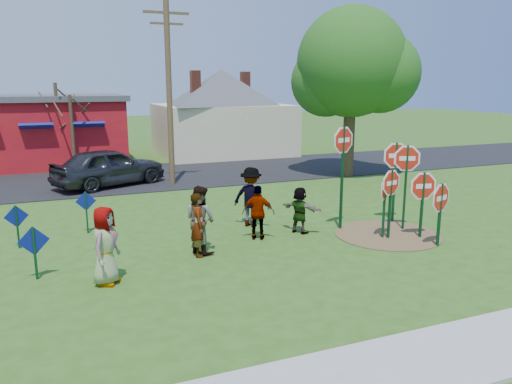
% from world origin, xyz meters
% --- Properties ---
extents(ground, '(120.00, 120.00, 0.00)m').
position_xyz_m(ground, '(0.00, 0.00, 0.00)').
color(ground, '#305317').
rests_on(ground, ground).
extents(sidewalk, '(22.00, 1.80, 0.08)m').
position_xyz_m(sidewalk, '(0.00, -7.20, 0.04)').
color(sidewalk, '#9E9E99').
rests_on(sidewalk, ground).
extents(road, '(120.00, 7.50, 0.04)m').
position_xyz_m(road, '(0.00, 11.50, 0.02)').
color(road, black).
rests_on(road, ground).
extents(dirt_patch, '(3.20, 3.20, 0.03)m').
position_xyz_m(dirt_patch, '(4.50, -1.00, 0.01)').
color(dirt_patch, brown).
rests_on(dirt_patch, ground).
extents(red_building, '(9.40, 7.69, 3.90)m').
position_xyz_m(red_building, '(-5.50, 17.99, 1.97)').
color(red_building, maroon).
rests_on(red_building, ground).
extents(cream_house, '(9.40, 9.40, 6.50)m').
position_xyz_m(cream_house, '(5.50, 18.00, 2.92)').
color(cream_house, beige).
rests_on(cream_house, ground).
extents(stop_sign_a, '(1.01, 0.30, 2.23)m').
position_xyz_m(stop_sign_a, '(4.29, -1.31, 1.52)').
color(stop_sign_a, '#103D1F').
rests_on(stop_sign_a, ground).
extents(stop_sign_b, '(1.10, 0.33, 3.41)m').
position_xyz_m(stop_sign_b, '(3.49, 0.09, 2.50)').
color(stop_sign_b, '#103D1F').
rests_on(stop_sign_b, ground).
extents(stop_sign_c, '(1.02, 0.47, 2.84)m').
position_xyz_m(stop_sign_c, '(5.30, -0.70, 1.99)').
color(stop_sign_c, '#103D1F').
rests_on(stop_sign_c, ground).
extents(stop_sign_d, '(1.15, 0.28, 2.82)m').
position_xyz_m(stop_sign_d, '(5.61, 0.23, 2.01)').
color(stop_sign_d, '#103D1F').
rests_on(stop_sign_d, ground).
extents(stop_sign_e, '(1.08, 0.36, 1.98)m').
position_xyz_m(stop_sign_e, '(5.16, -2.43, 1.30)').
color(stop_sign_e, '#103D1F').
rests_on(stop_sign_e, ground).
extents(stop_sign_f, '(1.12, 0.21, 2.15)m').
position_xyz_m(stop_sign_f, '(5.23, -1.60, 1.47)').
color(stop_sign_f, '#103D1F').
rests_on(stop_sign_f, ground).
extents(stop_sign_g, '(0.80, 0.60, 2.02)m').
position_xyz_m(stop_sign_g, '(4.16, -1.21, 1.38)').
color(stop_sign_g, '#103D1F').
rests_on(stop_sign_g, ground).
extents(blue_diamond_b, '(0.71, 0.13, 1.30)m').
position_xyz_m(blue_diamond_b, '(-5.37, -0.78, 0.80)').
color(blue_diamond_b, '#103D1F').
rests_on(blue_diamond_b, ground).
extents(blue_diamond_c, '(0.64, 0.15, 1.25)m').
position_xyz_m(blue_diamond_c, '(-5.88, 1.88, 0.77)').
color(blue_diamond_c, '#103D1F').
rests_on(blue_diamond_c, ground).
extents(blue_diamond_d, '(0.61, 0.06, 1.32)m').
position_xyz_m(blue_diamond_d, '(-3.99, 2.67, 0.82)').
color(blue_diamond_d, '#103D1F').
rests_on(blue_diamond_d, ground).
extents(person_a, '(0.97, 1.07, 1.84)m').
position_xyz_m(person_a, '(-3.85, -1.68, 0.92)').
color(person_a, '#435693').
rests_on(person_a, ground).
extents(person_b, '(0.53, 0.70, 1.73)m').
position_xyz_m(person_b, '(-1.36, -0.64, 0.86)').
color(person_b, '#307C67').
rests_on(person_b, ground).
extents(person_c, '(1.05, 1.13, 1.86)m').
position_xyz_m(person_c, '(-1.23, -0.38, 0.93)').
color(person_c, '#975739').
rests_on(person_c, ground).
extents(person_d, '(1.37, 1.40, 1.93)m').
position_xyz_m(person_d, '(1.00, 1.50, 0.96)').
color(person_d, '#38373D').
rests_on(person_d, ground).
extents(person_e, '(1.03, 0.80, 1.63)m').
position_xyz_m(person_e, '(0.67, 0.10, 0.82)').
color(person_e, '#4A2E59').
rests_on(person_e, ground).
extents(person_f, '(1.09, 1.36, 1.45)m').
position_xyz_m(person_f, '(2.11, 0.22, 0.73)').
color(person_f, '#1A5228').
rests_on(person_f, ground).
extents(suv, '(5.39, 3.83, 1.71)m').
position_xyz_m(suv, '(-2.55, 9.82, 0.89)').
color(suv, '#2A2A2F').
rests_on(suv, road).
extents(utility_pole, '(1.96, 0.25, 8.01)m').
position_xyz_m(utility_pole, '(0.13, 9.07, 4.22)').
color(utility_pole, '#4C3823').
rests_on(utility_pole, ground).
extents(leafy_tree, '(5.73, 5.23, 8.14)m').
position_xyz_m(leafy_tree, '(8.83, 7.92, 5.24)').
color(leafy_tree, '#382819').
rests_on(leafy_tree, ground).
extents(bare_tree_east, '(1.80, 1.80, 4.57)m').
position_xyz_m(bare_tree_east, '(-4.46, 14.88, 2.96)').
color(bare_tree_east, '#382819').
rests_on(bare_tree_east, ground).
extents(bare_tree_extra, '(1.80, 1.80, 3.98)m').
position_xyz_m(bare_tree_extra, '(-3.83, 14.09, 2.57)').
color(bare_tree_extra, '#382819').
rests_on(bare_tree_extra, ground).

